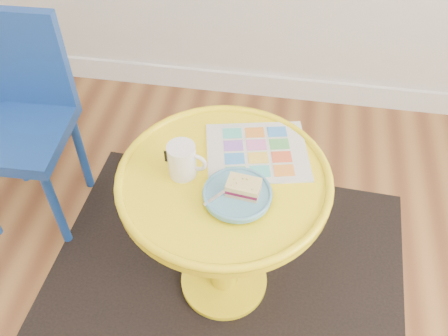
# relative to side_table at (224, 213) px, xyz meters

# --- Properties ---
(rug) EXTENTS (1.35, 1.16, 0.01)m
(rug) POSITION_rel_side_table_xyz_m (0.00, 0.00, -0.42)
(rug) COLOR black
(rug) RESTS_ON ground
(side_table) EXTENTS (0.62, 0.62, 0.59)m
(side_table) POSITION_rel_side_table_xyz_m (0.00, 0.00, 0.00)
(side_table) COLOR yellow
(side_table) RESTS_ON ground
(chair) EXTENTS (0.38, 0.38, 0.82)m
(chair) POSITION_rel_side_table_xyz_m (-0.79, 0.29, 0.05)
(chair) COLOR #163E94
(chair) RESTS_ON ground
(newspaper) EXTENTS (0.34, 0.31, 0.01)m
(newspaper) POSITION_rel_side_table_xyz_m (0.08, 0.11, 0.17)
(newspaper) COLOR silver
(newspaper) RESTS_ON side_table
(mug) EXTENTS (0.11, 0.08, 0.10)m
(mug) POSITION_rel_side_table_xyz_m (-0.12, -0.00, 0.22)
(mug) COLOR white
(mug) RESTS_ON side_table
(plate) EXTENTS (0.19, 0.19, 0.02)m
(plate) POSITION_rel_side_table_xyz_m (0.05, -0.07, 0.18)
(plate) COLOR #5494B2
(plate) RESTS_ON newspaper
(cake_slice) EXTENTS (0.10, 0.07, 0.04)m
(cake_slice) POSITION_rel_side_table_xyz_m (0.06, -0.07, 0.21)
(cake_slice) COLOR #D3BC8C
(cake_slice) RESTS_ON plate
(fork) EXTENTS (0.10, 0.12, 0.00)m
(fork) POSITION_rel_side_table_xyz_m (0.02, -0.07, 0.19)
(fork) COLOR silver
(fork) RESTS_ON plate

